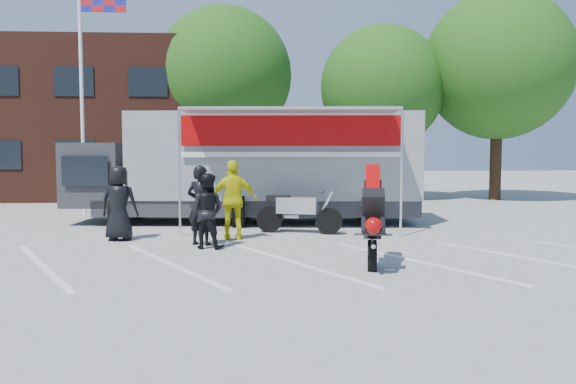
{
  "coord_description": "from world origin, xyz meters",
  "views": [
    {
      "loc": [
        -0.57,
        -9.7,
        2.17
      ],
      "look_at": [
        0.1,
        2.07,
        1.3
      ],
      "focal_mm": 35.0,
      "sensor_mm": 36.0,
      "label": 1
    }
  ],
  "objects": [
    {
      "name": "ground",
      "position": [
        0.0,
        0.0,
        0.0
      ],
      "size": [
        100.0,
        100.0,
        0.0
      ],
      "primitive_type": "plane",
      "color": "#A6A5A0",
      "rests_on": "ground"
    },
    {
      "name": "parking_bay_lines",
      "position": [
        0.0,
        1.0,
        0.01
      ],
      "size": [
        18.09,
        13.33,
        0.01
      ],
      "primitive_type": "cube",
      "rotation": [
        0.0,
        0.0,
        0.52
      ],
      "color": "white",
      "rests_on": "ground"
    },
    {
      "name": "office_building",
      "position": [
        -10.0,
        18.0,
        3.5
      ],
      "size": [
        18.0,
        8.0,
        7.0
      ],
      "primitive_type": "cube",
      "color": "#4A2217",
      "rests_on": "ground"
    },
    {
      "name": "flagpole",
      "position": [
        -6.24,
        10.0,
        5.05
      ],
      "size": [
        1.61,
        0.12,
        8.0
      ],
      "color": "white",
      "rests_on": "ground"
    },
    {
      "name": "tree_left",
      "position": [
        -2.0,
        16.0,
        5.57
      ],
      "size": [
        6.12,
        6.12,
        8.64
      ],
      "color": "#382314",
      "rests_on": "ground"
    },
    {
      "name": "tree_mid",
      "position": [
        5.0,
        15.0,
        4.94
      ],
      "size": [
        5.44,
        5.44,
        7.68
      ],
      "color": "#382314",
      "rests_on": "ground"
    },
    {
      "name": "tree_right",
      "position": [
        10.0,
        14.5,
        5.88
      ],
      "size": [
        6.46,
        6.46,
        9.12
      ],
      "color": "#382314",
      "rests_on": "ground"
    },
    {
      "name": "transporter_truck",
      "position": [
        -0.51,
        7.22,
        0.0
      ],
      "size": [
        10.67,
        5.73,
        3.29
      ],
      "primitive_type": null,
      "rotation": [
        0.0,
        0.0,
        -0.07
      ],
      "color": "#94989C",
      "rests_on": "ground"
    },
    {
      "name": "parked_motorcycle",
      "position": [
        0.55,
        4.9,
        0.0
      ],
      "size": [
        2.47,
        1.41,
        1.23
      ],
      "primitive_type": null,
      "rotation": [
        0.0,
        0.0,
        1.28
      ],
      "color": "#B6B6BB",
      "rests_on": "ground"
    },
    {
      "name": "stunt_bike_rider",
      "position": [
        1.66,
        0.94,
        0.0
      ],
      "size": [
        1.16,
        1.92,
        2.12
      ],
      "primitive_type": null,
      "rotation": [
        0.0,
        0.0,
        -0.18
      ],
      "color": "black",
      "rests_on": "ground"
    },
    {
      "name": "spectator_leather_a",
      "position": [
        -3.87,
        3.99,
        0.91
      ],
      "size": [
        0.94,
        0.66,
        1.81
      ],
      "primitive_type": "imported",
      "rotation": [
        0.0,
        0.0,
        3.04
      ],
      "color": "black",
      "rests_on": "ground"
    },
    {
      "name": "spectator_leather_b",
      "position": [
        -1.84,
        3.19,
        0.92
      ],
      "size": [
        0.79,
        0.66,
        1.84
      ],
      "primitive_type": "imported",
      "rotation": [
        0.0,
        0.0,
        2.76
      ],
      "color": "black",
      "rests_on": "ground"
    },
    {
      "name": "spectator_leather_c",
      "position": [
        -1.67,
        2.76,
        0.84
      ],
      "size": [
        0.96,
        0.83,
        1.67
      ],
      "primitive_type": "imported",
      "rotation": [
        0.0,
        0.0,
        2.87
      ],
      "color": "black",
      "rests_on": "ground"
    },
    {
      "name": "spectator_hivis",
      "position": [
        -1.12,
        3.98,
        0.97
      ],
      "size": [
        1.17,
        0.55,
        1.94
      ],
      "primitive_type": "imported",
      "rotation": [
        0.0,
        0.0,
        3.21
      ],
      "color": "yellow",
      "rests_on": "ground"
    }
  ]
}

